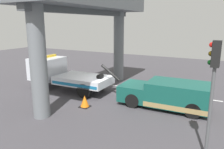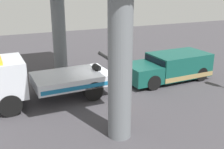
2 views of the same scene
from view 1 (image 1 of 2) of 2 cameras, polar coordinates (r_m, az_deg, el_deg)
The scene contains 9 objects.
ground_plane at distance 15.37m, azimuth -2.22°, elevation -5.67°, with size 60.00×40.00×0.10m, color #423F44.
lane_stripe_west at distance 15.99m, azimuth 21.97°, elevation -5.70°, with size 2.60×0.16×0.01m, color silver.
lane_stripe_mid at distance 17.58m, azimuth 2.22°, elevation -3.06°, with size 2.60×0.16×0.01m, color silver.
lane_stripe_east at distance 20.85m, azimuth -12.72°, elevation -0.80°, with size 2.60×0.16×0.01m, color silver.
tow_truck_white at distance 17.07m, azimuth -12.75°, elevation 0.28°, with size 7.28×2.56×2.46m.
towed_van_green at distance 13.50m, azimuth 14.22°, elevation -5.06°, with size 5.26×2.34×1.58m.
overpass_structure at distance 15.19m, azimuth -6.25°, elevation 16.24°, with size 3.60×11.05×6.87m.
traffic_light_near at distance 8.38m, azimuth 24.57°, elevation -0.08°, with size 0.39×0.32×4.33m.
traffic_cone_orange at distance 13.39m, azimuth -7.02°, elevation -6.89°, with size 0.59×0.59×0.71m.
Camera 1 is at (-7.46, 12.49, 4.89)m, focal length 35.60 mm.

